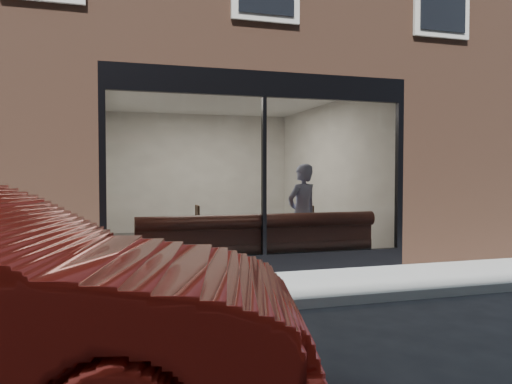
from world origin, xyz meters
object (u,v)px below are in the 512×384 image
object	(u,v)px
person	(302,213)
cafe_table_left	(170,221)
cafe_chair_right	(301,240)
banquette	(257,255)
cafe_table_right	(320,219)
cafe_chair_left	(188,241)

from	to	relation	value
person	cafe_table_left	world-z (taller)	person
cafe_table_left	cafe_chair_right	world-z (taller)	cafe_table_left
banquette	cafe_chair_right	world-z (taller)	banquette
person	cafe_table_left	size ratio (longest dim) A/B	2.69
banquette	person	size ratio (longest dim) A/B	2.27
cafe_table_right	cafe_table_left	bearing A→B (deg)	171.12
cafe_chair_left	cafe_chair_right	size ratio (longest dim) A/B	1.00
cafe_chair_right	cafe_table_left	bearing A→B (deg)	14.19
banquette	cafe_chair_left	world-z (taller)	banquette
person	cafe_table_left	xyz separation A→B (m)	(-2.27, 0.64, -0.14)
person	cafe_table_right	size ratio (longest dim) A/B	3.23
cafe_chair_left	person	bearing A→B (deg)	139.94
banquette	cafe_table_right	world-z (taller)	cafe_table_right
banquette	cafe_chair_right	size ratio (longest dim) A/B	9.87
person	cafe_chair_left	bearing A→B (deg)	-64.15
person	cafe_chair_left	xyz separation A→B (m)	(-1.80, 1.62, -0.64)
person	cafe_table_left	distance (m)	2.36
banquette	cafe_table_left	xyz separation A→B (m)	(-1.32, 0.97, 0.52)
cafe_table_right	cafe_chair_left	size ratio (longest dim) A/B	1.34
cafe_table_left	cafe_chair_left	world-z (taller)	cafe_table_left
banquette	cafe_chair_right	bearing A→B (deg)	45.40
cafe_chair_left	cafe_chair_right	distance (m)	2.27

